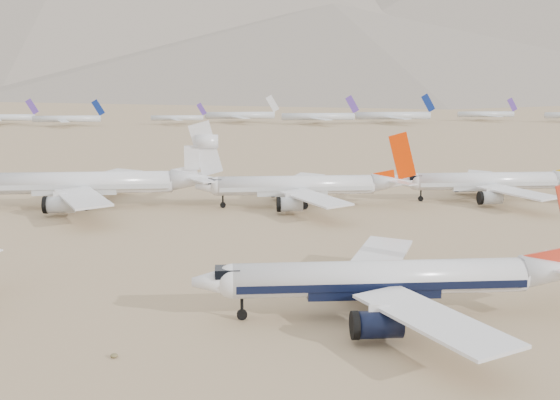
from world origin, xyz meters
name	(u,v)px	position (x,y,z in m)	size (l,w,h in m)	color
ground	(460,303)	(0.00, 0.00, 0.00)	(7000.00, 7000.00, 0.00)	#7F6449
main_airliner	(398,279)	(-9.76, -4.01, 4.89)	(50.45, 49.28, 17.80)	white
row2_gold_tail	(494,182)	(33.58, 74.57, 4.58)	(46.05, 45.03, 16.39)	white
row2_orange_tail	(305,186)	(-13.19, 70.13, 4.85)	(48.42, 47.37, 17.27)	white
row2_white_trijet	(95,182)	(-61.61, 73.34, 5.76)	(56.18, 54.90, 19.91)	white
distant_storage_row	(273,116)	(-2.72, 327.71, 4.44)	(518.89, 60.11, 15.34)	silver
mountain_range	(265,3)	(70.18, 1648.01, 190.32)	(7354.00, 3024.00, 470.00)	slate
foothills	(550,49)	(526.68, 1100.00, 67.15)	(4637.50, 1395.00, 155.00)	slate
desert_scrub	(334,375)	(-20.73, -21.89, 0.28)	(233.60, 121.67, 0.63)	brown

